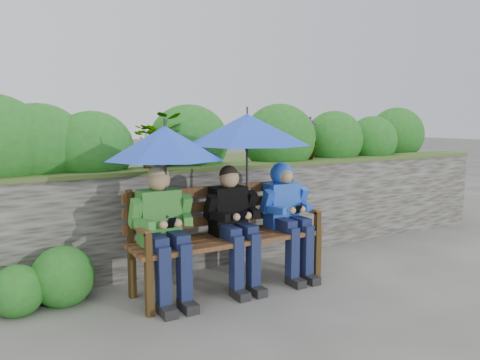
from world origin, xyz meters
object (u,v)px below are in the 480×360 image
boy_middle (234,220)px  umbrella_left (165,143)px  umbrella_right (247,129)px  boy_right (287,209)px  park_bench (225,229)px  boy_left (163,227)px

boy_middle → umbrella_left: (-0.62, 0.02, 0.70)m
umbrella_left → umbrella_right: bearing=2.1°
boy_right → umbrella_right: (-0.42, 0.03, 0.76)m
boy_middle → umbrella_right: (0.17, 0.05, 0.80)m
park_bench → umbrella_left: bearing=-173.8°
boy_left → umbrella_left: size_ratio=1.16×
umbrella_left → boy_left: bearing=-152.0°
boy_middle → umbrella_left: 0.93m
boy_right → umbrella_left: (-1.21, 0.00, 0.66)m
umbrella_left → umbrella_right: umbrella_right is taller
park_bench → boy_left: 0.63m
boy_middle → boy_right: size_ratio=1.00×
park_bench → umbrella_left: size_ratio=1.78×
park_bench → boy_middle: (0.05, -0.08, 0.10)m
boy_left → umbrella_right: (0.82, 0.05, 0.78)m
park_bench → umbrella_left: 0.98m
park_bench → boy_right: (0.63, -0.07, 0.14)m
park_bench → umbrella_right: bearing=-9.1°
boy_right → boy_middle: bearing=-178.8°
boy_right → umbrella_left: umbrella_left is taller
park_bench → boy_right: bearing=-6.0°
boy_left → park_bench: bearing=7.7°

